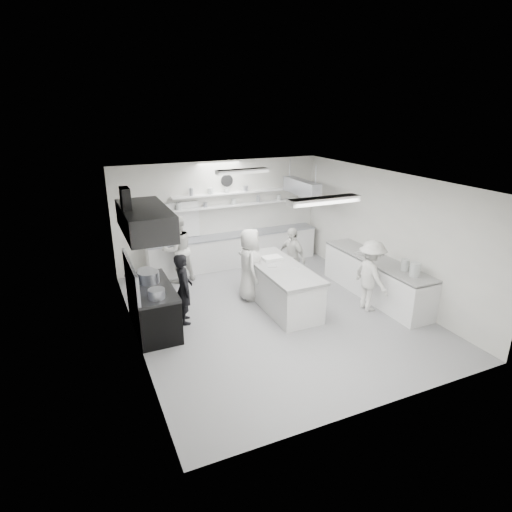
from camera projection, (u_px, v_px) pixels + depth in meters
name	position (u px, v px, depth m)	size (l,w,h in m)	color
floor	(274.00, 313.00, 9.54)	(6.00, 7.00, 0.02)	#95969E
ceiling	(276.00, 180.00, 8.52)	(6.00, 7.00, 0.02)	silver
wall_back	(220.00, 214.00, 12.04)	(6.00, 0.04, 3.00)	silver
wall_front	(383.00, 323.00, 6.02)	(6.00, 0.04, 3.00)	silver
wall_left	(131.00, 271.00, 7.89)	(0.04, 7.00, 3.00)	silver
wall_right	(386.00, 234.00, 10.18)	(0.04, 7.00, 3.00)	silver
stove	(153.00, 309.00, 8.74)	(0.80, 1.80, 0.90)	black
exhaust_hood	(145.00, 220.00, 8.10)	(0.85, 2.00, 0.50)	#262628
back_counter	(235.00, 250.00, 12.25)	(5.00, 0.60, 0.92)	white
shelf_lower	(245.00, 204.00, 12.12)	(4.20, 0.26, 0.04)	white
shelf_upper	(245.00, 192.00, 12.00)	(4.20, 0.26, 0.04)	white
pass_through_window	(176.00, 221.00, 11.55)	(1.30, 0.04, 1.00)	black
wall_clock	(227.00, 180.00, 11.77)	(0.32, 0.32, 0.05)	white
right_counter	(375.00, 278.00, 10.22)	(0.74, 3.30, 0.94)	white
pot_rack	(302.00, 187.00, 11.59)	(0.30, 1.60, 0.40)	#A3A7B4
light_fixture_front	(324.00, 200.00, 7.00)	(1.30, 0.25, 0.10)	white
light_fixture_rear	(242.00, 171.00, 10.10)	(1.30, 0.25, 0.10)	white
prep_island	(280.00, 287.00, 9.78)	(0.93, 2.50, 0.92)	white
stove_pot	(149.00, 278.00, 8.72)	(0.44, 0.44, 0.29)	#A3A7B4
cook_stove	(184.00, 289.00, 8.90)	(0.57, 0.37, 1.55)	black
cook_back	(178.00, 249.00, 10.97)	(0.87, 0.68, 1.79)	silver
cook_island_left	(250.00, 264.00, 9.99)	(0.85, 0.55, 1.74)	silver
cook_island_right	(292.00, 257.00, 10.75)	(0.91, 0.38, 1.56)	silver
cook_right	(371.00, 276.00, 9.45)	(1.06, 0.61, 1.65)	silver
bowl_island_a	(272.00, 267.00, 9.63)	(0.24, 0.24, 0.06)	#A3A7B4
bowl_island_b	(296.00, 270.00, 9.45)	(0.18, 0.18, 0.06)	white
bowl_right	(361.00, 254.00, 10.41)	(0.26, 0.26, 0.06)	white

